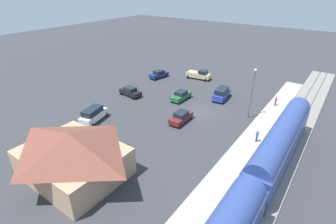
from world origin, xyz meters
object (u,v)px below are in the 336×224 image
(station_building, at_px, (72,154))
(suv_blue, at_px, (222,93))
(pedestrian_waiting_far, at_px, (276,100))
(suv_white, at_px, (93,114))
(sedan_black, at_px, (130,91))
(sedan_maroon, at_px, (181,117))
(sedan_green, at_px, (181,95))
(sedan_navy, at_px, (159,74))
(pickup_tan, at_px, (199,74))
(pedestrian_on_platform, at_px, (257,135))
(light_pole_near_platform, at_px, (253,88))

(station_building, height_order, suv_blue, station_building)
(pedestrian_waiting_far, xyz_separation_m, suv_white, (21.78, 21.72, -0.13))
(station_building, relative_size, suv_blue, 2.29)
(station_building, xyz_separation_m, sedan_black, (10.37, -20.19, -1.94))
(sedan_maroon, distance_m, sedan_green, 8.40)
(station_building, relative_size, pedestrian_waiting_far, 6.82)
(sedan_black, bearing_deg, pedestrian_waiting_far, -155.37)
(sedan_navy, height_order, pickup_tan, pickup_tan)
(pedestrian_on_platform, height_order, pedestrian_waiting_far, same)
(sedan_maroon, bearing_deg, suv_white, 34.24)
(light_pole_near_platform, bearing_deg, sedan_maroon, 42.64)
(pickup_tan, bearing_deg, station_building, 96.97)
(suv_blue, bearing_deg, sedan_green, 37.97)
(sedan_navy, height_order, suv_blue, suv_blue)
(sedan_navy, bearing_deg, sedan_maroon, 136.84)
(sedan_navy, distance_m, pickup_tan, 9.03)
(sedan_black, distance_m, suv_blue, 17.20)
(sedan_black, height_order, light_pole_near_platform, light_pole_near_platform)
(sedan_navy, bearing_deg, suv_blue, 170.99)
(suv_blue, bearing_deg, sedan_maroon, 83.32)
(sedan_maroon, height_order, light_pole_near_platform, light_pole_near_platform)
(light_pole_near_platform, bearing_deg, pedestrian_on_platform, 117.87)
(pickup_tan, bearing_deg, pedestrian_on_platform, 136.50)
(station_building, relative_size, sedan_green, 2.58)
(suv_white, bearing_deg, station_building, 130.88)
(sedan_black, bearing_deg, sedan_maroon, 167.36)
(station_building, distance_m, pickup_tan, 36.47)
(sedan_black, relative_size, sedan_maroon, 1.02)
(station_building, xyz_separation_m, sedan_maroon, (-3.13, -17.16, -1.94))
(pedestrian_on_platform, height_order, suv_blue, suv_blue)
(pickup_tan, distance_m, sedan_green, 12.32)
(suv_white, distance_m, sedan_green, 16.22)
(pedestrian_waiting_far, xyz_separation_m, suv_blue, (9.10, 2.34, -0.13))
(station_building, relative_size, light_pole_near_platform, 1.42)
(station_building, relative_size, sedan_black, 2.51)
(pedestrian_on_platform, distance_m, suv_white, 24.41)
(sedan_navy, xyz_separation_m, suv_blue, (-16.63, 2.64, 0.27))
(sedan_black, xyz_separation_m, pickup_tan, (-5.95, -15.97, 0.15))
(station_building, xyz_separation_m, sedan_navy, (12.14, -31.47, -1.94))
(pedestrian_waiting_far, bearing_deg, light_pole_near_platform, 70.03)
(station_building, relative_size, pickup_tan, 2.08)
(pedestrian_waiting_far, distance_m, light_pole_near_platform, 7.99)
(suv_white, bearing_deg, sedan_green, -114.58)
(suv_blue, relative_size, sedan_green, 1.12)
(sedan_green, bearing_deg, pickup_tan, -76.00)
(sedan_green, bearing_deg, station_building, 93.41)
(sedan_navy, relative_size, sedan_black, 1.02)
(suv_white, bearing_deg, pickup_tan, -98.02)
(suv_blue, bearing_deg, pedestrian_waiting_far, -165.58)
(pedestrian_on_platform, bearing_deg, sedan_black, -4.87)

